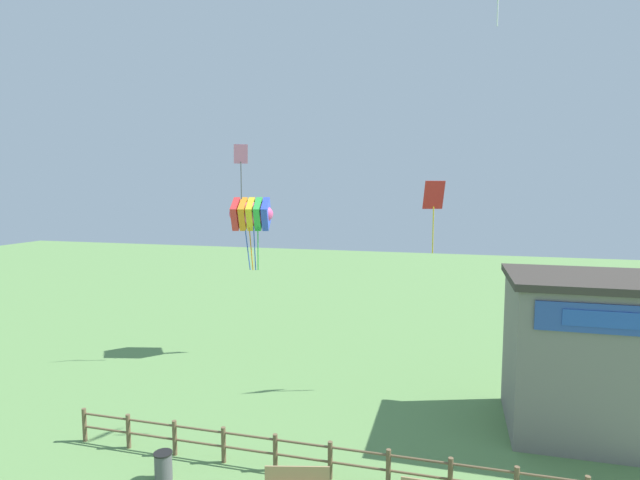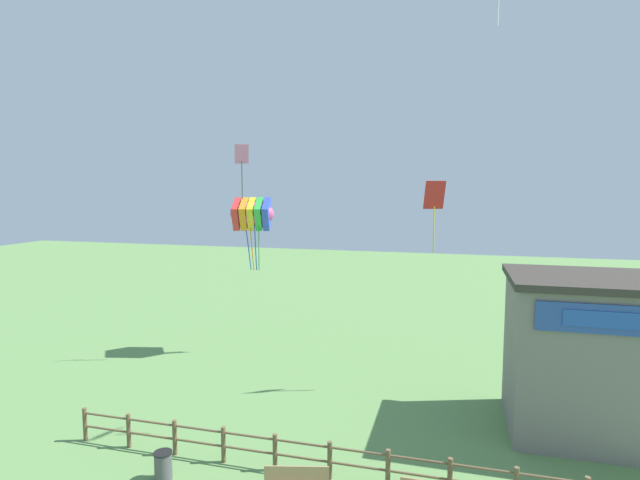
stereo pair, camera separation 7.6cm
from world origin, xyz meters
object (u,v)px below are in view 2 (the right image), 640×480
object	(u,v)px
trash_bin	(163,466)
seaside_building	(606,356)
kite_pink_diamond	(242,161)
kite_red_diamond	(434,202)
kite_rainbow_parafoil	(252,214)

from	to	relation	value
trash_bin	seaside_building	bearing A→B (deg)	26.10
kite_pink_diamond	kite_red_diamond	size ratio (longest dim) A/B	0.88
kite_pink_diamond	kite_red_diamond	world-z (taller)	kite_pink_diamond
trash_bin	kite_rainbow_parafoil	size ratio (longest dim) A/B	0.23
seaside_building	kite_red_diamond	size ratio (longest dim) A/B	2.18
kite_pink_diamond	kite_red_diamond	xyz separation A→B (m)	(9.06, -1.47, -1.83)
seaside_building	kite_pink_diamond	size ratio (longest dim) A/B	2.48
seaside_building	kite_pink_diamond	xyz separation A→B (m)	(-14.92, 3.97, 6.89)
trash_bin	kite_pink_diamond	world-z (taller)	kite_pink_diamond
kite_rainbow_parafoil	kite_red_diamond	xyz separation A→B (m)	(9.04, -2.59, 0.74)
trash_bin	kite_rainbow_parafoil	world-z (taller)	kite_rainbow_parafoil
trash_bin	kite_red_diamond	size ratio (longest dim) A/B	0.28
seaside_building	trash_bin	xyz separation A→B (m)	(-12.91, -6.32, -2.31)
kite_rainbow_parafoil	kite_pink_diamond	bearing A→B (deg)	-91.04
seaside_building	kite_pink_diamond	distance (m)	16.90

